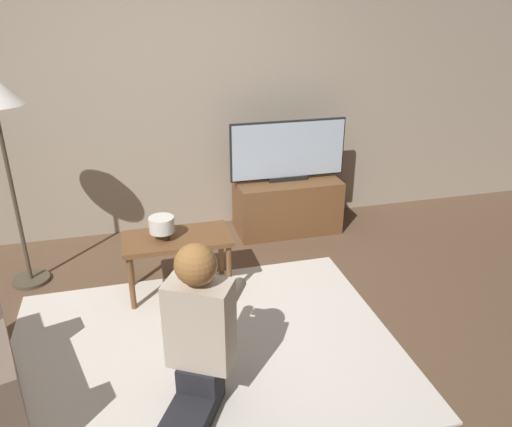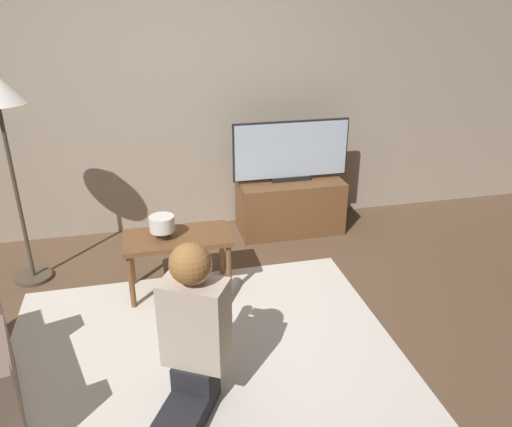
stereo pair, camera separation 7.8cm
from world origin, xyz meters
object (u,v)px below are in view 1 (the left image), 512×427
Objects in this scene: person_kneeling at (199,327)px; table_lamp at (162,226)px; tv at (288,151)px; coffee_table at (177,244)px.

person_kneeling is 1.14m from table_lamp.
tv is 2.31m from person_kneeling.
tv is 1.45m from coffee_table.
person_kneeling is at bearing -85.37° from table_lamp.
tv is at bearing 37.31° from coffee_table.
table_lamp is at bearing -55.99° from person_kneeling.
table_lamp is at bearing -144.68° from tv.
table_lamp is (-1.22, -0.86, -0.21)m from tv.
coffee_table is at bearing -61.08° from person_kneeling.
table_lamp is at bearing -173.05° from coffee_table.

